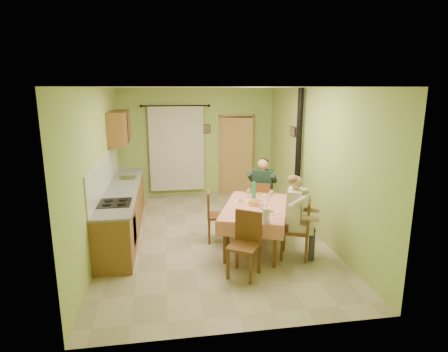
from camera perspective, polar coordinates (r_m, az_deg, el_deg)
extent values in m
cube|color=tan|center=(7.36, -1.82, -9.00)|extent=(4.00, 6.00, 0.01)
cube|color=#AAC967|center=(9.89, -4.07, 5.17)|extent=(4.00, 0.04, 2.80)
cube|color=#AAC967|center=(4.09, 3.33, -6.56)|extent=(4.00, 0.04, 2.80)
cube|color=#AAC967|center=(7.00, -18.38, 1.15)|extent=(0.04, 6.00, 2.80)
cube|color=#AAC967|center=(7.46, 13.53, 2.18)|extent=(0.04, 6.00, 2.80)
cube|color=white|center=(6.81, -2.00, 13.36)|extent=(4.00, 6.00, 0.04)
cube|color=brown|center=(7.59, -15.14, -5.24)|extent=(0.60, 3.60, 0.88)
cube|color=gray|center=(7.46, -15.35, -1.88)|extent=(0.64, 3.64, 0.04)
cube|color=white|center=(7.42, -17.69, 0.51)|extent=(0.02, 3.60, 0.66)
cube|color=silver|center=(8.22, -14.78, -0.34)|extent=(0.42, 0.42, 0.03)
cube|color=black|center=(6.49, -16.29, -3.95)|extent=(0.52, 0.56, 0.02)
cube|color=black|center=(6.61, -13.45, -7.81)|extent=(0.01, 0.55, 0.55)
cube|color=brown|center=(8.56, -15.67, 7.16)|extent=(0.35, 1.40, 0.70)
cylinder|color=black|center=(9.66, -7.41, 10.56)|extent=(1.70, 0.04, 0.04)
cube|color=silver|center=(9.79, -7.22, 4.12)|extent=(1.40, 0.06, 2.20)
cube|color=black|center=(10.08, 1.94, 3.21)|extent=(0.84, 0.03, 2.06)
cube|color=tan|center=(9.99, -0.59, 3.13)|extent=(0.06, 0.06, 2.12)
cube|color=tan|center=(10.16, 4.45, 3.26)|extent=(0.06, 0.06, 2.12)
cube|color=tan|center=(9.94, 2.00, 9.23)|extent=(0.96, 0.06, 0.06)
cube|color=tan|center=(9.95, 1.98, 3.02)|extent=(0.80, 0.28, 2.04)
cube|color=#E88A7A|center=(6.64, 4.81, -4.74)|extent=(1.60, 2.03, 0.04)
cube|color=#E88A7A|center=(5.85, 3.83, -8.41)|extent=(1.00, 0.37, 0.22)
cube|color=#E88A7A|center=(7.52, 5.53, -3.48)|extent=(1.00, 0.37, 0.22)
cube|color=#E88A7A|center=(6.75, 0.31, -5.38)|extent=(0.62, 1.67, 0.22)
cube|color=#E88A7A|center=(6.65, 9.35, -5.86)|extent=(0.62, 1.67, 0.22)
cylinder|color=white|center=(7.27, 5.48, -2.91)|extent=(0.25, 0.25, 0.02)
ellipsoid|color=#CC7233|center=(7.27, 5.48, -2.75)|extent=(0.12, 0.12, 0.05)
cylinder|color=white|center=(6.09, 3.87, -6.12)|extent=(0.25, 0.25, 0.02)
ellipsoid|color=#CC7233|center=(6.08, 3.87, -5.93)|extent=(0.12, 0.12, 0.05)
cylinder|color=white|center=(6.31, 7.18, -5.50)|extent=(0.25, 0.25, 0.02)
ellipsoid|color=#CC7233|center=(6.30, 7.18, -5.32)|extent=(0.12, 0.12, 0.05)
cylinder|color=white|center=(6.85, 2.60, -3.89)|extent=(0.25, 0.25, 0.02)
ellipsoid|color=#CC7233|center=(6.84, 2.60, -3.72)|extent=(0.12, 0.12, 0.05)
cylinder|color=#F59E42|center=(6.67, 4.87, -4.12)|extent=(0.26, 0.26, 0.08)
cylinder|color=white|center=(6.11, 4.25, -6.05)|extent=(0.28, 0.28, 0.02)
cube|color=tan|center=(6.14, 4.67, -5.78)|extent=(0.07, 0.07, 0.03)
cube|color=tan|center=(6.15, 4.35, -5.72)|extent=(0.05, 0.07, 0.03)
cube|color=tan|center=(6.09, 3.83, -5.91)|extent=(0.07, 0.07, 0.03)
cube|color=tan|center=(6.14, 4.51, -5.77)|extent=(0.07, 0.07, 0.03)
cylinder|color=silver|center=(6.48, 5.68, -4.57)|extent=(0.07, 0.07, 0.10)
cylinder|color=silver|center=(6.94, 6.64, -3.39)|extent=(0.07, 0.07, 0.10)
cylinder|color=white|center=(5.82, 6.43, -5.95)|extent=(0.11, 0.11, 0.22)
cylinder|color=silver|center=(5.81, 6.44, -5.67)|extent=(0.02, 0.02, 0.30)
cube|color=brown|center=(7.72, 5.76, -4.19)|extent=(0.53, 0.53, 0.04)
cube|color=brown|center=(7.49, 5.53, -2.79)|extent=(0.37, 0.21, 0.45)
cube|color=brown|center=(5.69, 3.03, -10.67)|extent=(0.59, 0.59, 0.04)
cube|color=brown|center=(5.76, 3.75, -7.57)|extent=(0.38, 0.26, 0.48)
cube|color=brown|center=(6.40, 10.80, -8.10)|extent=(0.59, 0.59, 0.04)
cube|color=brown|center=(6.30, 12.78, -5.87)|extent=(0.22, 0.43, 0.52)
cube|color=brown|center=(6.96, -0.87, -6.10)|extent=(0.44, 0.44, 0.04)
cube|color=brown|center=(6.88, -2.41, -4.14)|extent=(0.08, 0.41, 0.46)
cube|color=#192D23|center=(7.61, 5.62, -3.83)|extent=(0.50, 0.52, 0.16)
cube|color=#192D23|center=(7.64, 5.88, -1.04)|extent=(0.46, 0.37, 0.54)
sphere|color=tan|center=(7.54, 5.94, 1.81)|extent=(0.21, 0.21, 0.21)
ellipsoid|color=black|center=(7.57, 6.01, 2.17)|extent=(0.21, 0.21, 0.16)
cube|color=silver|center=(6.37, 11.74, -7.49)|extent=(0.51, 0.49, 0.16)
cube|color=silver|center=(6.26, 10.70, -4.42)|extent=(0.36, 0.45, 0.54)
sphere|color=tan|center=(6.16, 10.95, -0.96)|extent=(0.21, 0.21, 0.21)
ellipsoid|color=olive|center=(6.15, 10.59, -0.58)|extent=(0.21, 0.21, 0.16)
cylinder|color=black|center=(7.97, 11.24, 2.99)|extent=(0.12, 0.12, 2.80)
cylinder|color=black|center=(8.28, 10.85, -5.55)|extent=(0.24, 0.24, 0.30)
cube|color=black|center=(9.85, -2.63, 7.20)|extent=(0.19, 0.03, 0.23)
cube|color=brown|center=(8.49, 10.43, 6.71)|extent=(0.03, 0.31, 0.21)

